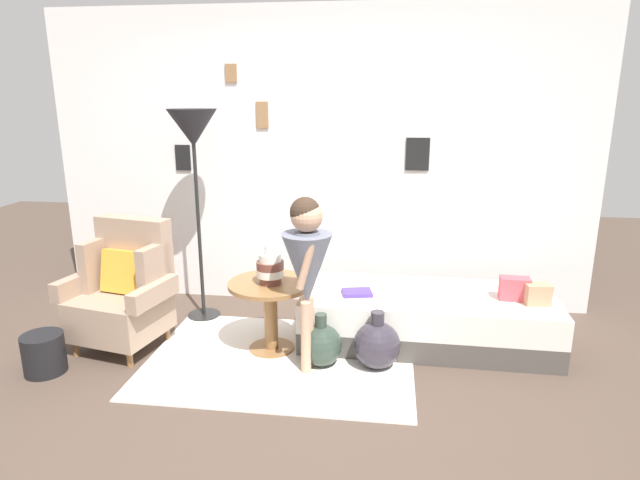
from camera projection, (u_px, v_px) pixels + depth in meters
ground_plane at (274, 417)px, 3.20m from camera, size 12.00×12.00×0.00m
gallery_wall at (318, 161)px, 4.72m from camera, size 4.80×0.12×2.60m
rug at (281, 359)px, 3.89m from camera, size 1.91×1.38×0.01m
armchair at (124, 291)px, 4.02m from camera, size 0.84×0.70×0.97m
daybed at (426, 318)px, 4.13m from camera, size 1.92×0.84×0.40m
pillow_head at (537, 294)px, 3.85m from camera, size 0.19×0.14×0.15m
pillow_mid at (514, 289)px, 3.93m from camera, size 0.22×0.13×0.17m
side_table at (270, 301)px, 3.94m from camera, size 0.62×0.62×0.54m
vase_striped at (270, 268)px, 3.85m from camera, size 0.20×0.20×0.29m
floor_lamp at (193, 137)px, 4.25m from camera, size 0.40×0.40×1.76m
person_child at (307, 261)px, 3.55m from camera, size 0.34×0.34×1.23m
book_on_daybed at (357, 293)px, 4.05m from camera, size 0.25×0.20×0.03m
demijohn_near at (321, 345)px, 3.78m from camera, size 0.30×0.30×0.39m
demijohn_far at (377, 345)px, 3.75m from camera, size 0.33×0.33×0.42m
magazine_basket at (44, 354)px, 3.68m from camera, size 0.28×0.28×0.28m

